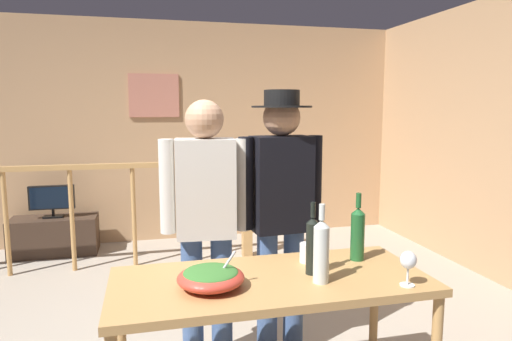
{
  "coord_description": "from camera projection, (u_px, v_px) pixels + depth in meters",
  "views": [
    {
      "loc": [
        -0.21,
        -2.65,
        1.59
      ],
      "look_at": [
        0.36,
        -0.32,
        1.26
      ],
      "focal_mm": 31.63,
      "sensor_mm": 36.0,
      "label": 1
    }
  ],
  "objects": [
    {
      "name": "back_wall",
      "position": [
        163.0,
        132.0,
        5.43
      ],
      "size": [
        5.87,
        0.1,
        2.61
      ],
      "primitive_type": "cube",
      "color": "tan",
      "rests_on": "ground_plane"
    },
    {
      "name": "side_wall_right",
      "position": [
        496.0,
        140.0,
        4.17
      ],
      "size": [
        0.1,
        4.35,
        2.61
      ],
      "primitive_type": "cube",
      "color": "tan",
      "rests_on": "ground_plane"
    },
    {
      "name": "framed_picture",
      "position": [
        154.0,
        96.0,
        5.29
      ],
      "size": [
        0.58,
        0.03,
        0.5
      ],
      "primitive_type": "cube",
      "color": "#B9725D"
    },
    {
      "name": "stair_railing",
      "position": [
        127.0,
        199.0,
        4.5
      ],
      "size": [
        3.59,
        0.1,
        1.11
      ],
      "color": "#B2844C",
      "rests_on": "ground_plane"
    },
    {
      "name": "tv_console",
      "position": [
        55.0,
        236.0,
        4.95
      ],
      "size": [
        0.9,
        0.4,
        0.41
      ],
      "primitive_type": "cube",
      "color": "#38281E",
      "rests_on": "ground_plane"
    },
    {
      "name": "flat_screen_tv",
      "position": [
        52.0,
        199.0,
        4.87
      ],
      "size": [
        0.46,
        0.12,
        0.36
      ],
      "color": "black",
      "rests_on": "tv_console"
    },
    {
      "name": "serving_table",
      "position": [
        271.0,
        293.0,
        2.21
      ],
      "size": [
        1.54,
        0.67,
        0.77
      ],
      "color": "#B2844C",
      "rests_on": "ground_plane"
    },
    {
      "name": "salad_bowl",
      "position": [
        211.0,
        277.0,
        2.07
      ],
      "size": [
        0.31,
        0.31,
        0.17
      ],
      "color": "#CC3D2D",
      "rests_on": "serving_table"
    },
    {
      "name": "wine_glass",
      "position": [
        408.0,
        262.0,
        2.08
      ],
      "size": [
        0.08,
        0.08,
        0.17
      ],
      "color": "silver",
      "rests_on": "serving_table"
    },
    {
      "name": "wine_bottle_dark",
      "position": [
        312.0,
        244.0,
        2.23
      ],
      "size": [
        0.06,
        0.06,
        0.36
      ],
      "color": "black",
      "rests_on": "serving_table"
    },
    {
      "name": "wine_bottle_green",
      "position": [
        358.0,
        233.0,
        2.43
      ],
      "size": [
        0.08,
        0.08,
        0.37
      ],
      "color": "#1E5628",
      "rests_on": "serving_table"
    },
    {
      "name": "wine_bottle_clear",
      "position": [
        321.0,
        250.0,
        2.11
      ],
      "size": [
        0.08,
        0.08,
        0.38
      ],
      "color": "silver",
      "rests_on": "serving_table"
    },
    {
      "name": "mug_white",
      "position": [
        308.0,
        253.0,
        2.41
      ],
      "size": [
        0.12,
        0.08,
        0.1
      ],
      "color": "white",
      "rests_on": "serving_table"
    },
    {
      "name": "person_standing_left",
      "position": [
        206.0,
        214.0,
        2.7
      ],
      "size": [
        0.54,
        0.25,
        1.64
      ],
      "rotation": [
        0.0,
        0.0,
        3.06
      ],
      "color": "#3D5684",
      "rests_on": "ground_plane"
    },
    {
      "name": "person_standing_right",
      "position": [
        281.0,
        202.0,
        2.81
      ],
      "size": [
        0.55,
        0.37,
        1.7
      ],
      "rotation": [
        0.0,
        0.0,
        3.23
      ],
      "color": "#3D5684",
      "rests_on": "ground_plane"
    }
  ]
}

